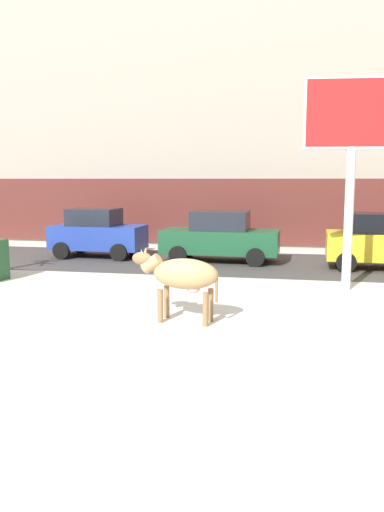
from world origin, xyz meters
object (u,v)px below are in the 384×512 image
at_px(cow_tan, 182,275).
at_px(car_yellow_hatchback, 380,241).
at_px(car_darkgreen_sedan, 220,237).
at_px(pedestrian_near_billboard, 245,232).
at_px(car_blue_hatchback, 98,233).
at_px(billboard, 353,126).

bearing_deg(cow_tan, car_yellow_hatchback, 56.39).
relative_size(car_darkgreen_sedan, pedestrian_near_billboard, 2.45).
bearing_deg(car_darkgreen_sedan, cow_tan, -87.61).
bearing_deg(car_blue_hatchback, billboard, -27.20).
height_order(billboard, car_yellow_hatchback, billboard).
distance_m(car_darkgreen_sedan, pedestrian_near_billboard, 2.44).
height_order(car_darkgreen_sedan, pedestrian_near_billboard, car_darkgreen_sedan).
xyz_separation_m(billboard, car_blue_hatchback, (-8.82, 4.53, -3.39)).
relative_size(cow_tan, pedestrian_near_billboard, 1.11).
bearing_deg(billboard, car_yellow_hatchback, 69.16).
distance_m(cow_tan, pedestrian_near_billboard, 10.58).
xyz_separation_m(car_darkgreen_sedan, car_yellow_hatchback, (5.42, -0.59, 0.02)).
xyz_separation_m(cow_tan, pedestrian_near_billboard, (0.33, 10.57, -0.11)).
distance_m(billboard, pedestrian_near_billboard, 8.17).
relative_size(cow_tan, car_darkgreen_sedan, 0.45).
bearing_deg(car_yellow_hatchback, car_blue_hatchback, 175.25).
bearing_deg(billboard, pedestrian_near_billboard, 116.84).
bearing_deg(car_blue_hatchback, cow_tan, -58.79).
distance_m(car_yellow_hatchback, pedestrian_near_billboard, 5.58).
distance_m(billboard, car_blue_hatchback, 10.48).
relative_size(cow_tan, car_yellow_hatchback, 0.54).
height_order(car_yellow_hatchback, pedestrian_near_billboard, car_yellow_hatchback).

